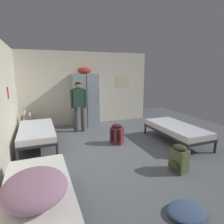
{
  "coord_description": "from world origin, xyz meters",
  "views": [
    {
      "loc": [
        -1.69,
        -4.04,
        1.96
      ],
      "look_at": [
        0.0,
        0.28,
        0.95
      ],
      "focal_mm": 30.6,
      "sensor_mm": 36.0,
      "label": 1
    }
  ],
  "objects_px": {
    "bed_left_rear": "(37,131)",
    "lotion_bottle": "(30,114)",
    "water_bottle": "(24,113)",
    "locker_bank": "(85,99)",
    "shelf_unit": "(28,123)",
    "person_traveler": "(79,102)",
    "backpack_olive": "(179,159)",
    "bed_right": "(176,129)",
    "backpack_maroon": "(117,134)",
    "bed_left_front": "(38,194)",
    "bedding_heap": "(35,187)",
    "clothes_pile_denim": "(186,211)"
  },
  "relations": [
    {
      "from": "locker_bank",
      "to": "bed_left_rear",
      "type": "height_order",
      "value": "locker_bank"
    },
    {
      "from": "water_bottle",
      "to": "clothes_pile_denim",
      "type": "bearing_deg",
      "value": -64.32
    },
    {
      "from": "bed_left_rear",
      "to": "backpack_olive",
      "type": "xyz_separation_m",
      "value": [
        2.59,
        -2.48,
        -0.12
      ]
    },
    {
      "from": "bed_left_rear",
      "to": "lotion_bottle",
      "type": "height_order",
      "value": "lotion_bottle"
    },
    {
      "from": "water_bottle",
      "to": "bed_right",
      "type": "bearing_deg",
      "value": -31.06
    },
    {
      "from": "bed_left_rear",
      "to": "shelf_unit",
      "type": "bearing_deg",
      "value": 102.26
    },
    {
      "from": "backpack_maroon",
      "to": "clothes_pile_denim",
      "type": "distance_m",
      "value": 2.81
    },
    {
      "from": "bedding_heap",
      "to": "clothes_pile_denim",
      "type": "distance_m",
      "value": 2.04
    },
    {
      "from": "bed_right",
      "to": "lotion_bottle",
      "type": "bearing_deg",
      "value": 148.6
    },
    {
      "from": "bedding_heap",
      "to": "backpack_olive",
      "type": "relative_size",
      "value": 1.55
    },
    {
      "from": "shelf_unit",
      "to": "bed_left_front",
      "type": "height_order",
      "value": "shelf_unit"
    },
    {
      "from": "backpack_olive",
      "to": "clothes_pile_denim",
      "type": "bearing_deg",
      "value": -124.73
    },
    {
      "from": "person_traveler",
      "to": "water_bottle",
      "type": "height_order",
      "value": "person_traveler"
    },
    {
      "from": "shelf_unit",
      "to": "clothes_pile_denim",
      "type": "relative_size",
      "value": 1.01
    },
    {
      "from": "shelf_unit",
      "to": "clothes_pile_denim",
      "type": "xyz_separation_m",
      "value": [
        2.15,
        -4.62,
        -0.29
      ]
    },
    {
      "from": "lotion_bottle",
      "to": "clothes_pile_denim",
      "type": "height_order",
      "value": "lotion_bottle"
    },
    {
      "from": "shelf_unit",
      "to": "bed_left_rear",
      "type": "bearing_deg",
      "value": -77.74
    },
    {
      "from": "bed_left_rear",
      "to": "person_traveler",
      "type": "xyz_separation_m",
      "value": [
        1.3,
        0.75,
        0.59
      ]
    },
    {
      "from": "lotion_bottle",
      "to": "backpack_olive",
      "type": "height_order",
      "value": "lotion_bottle"
    },
    {
      "from": "bed_left_front",
      "to": "backpack_olive",
      "type": "xyz_separation_m",
      "value": [
        2.59,
        0.35,
        -0.12
      ]
    },
    {
      "from": "bed_right",
      "to": "bedding_heap",
      "type": "height_order",
      "value": "bedding_heap"
    },
    {
      "from": "backpack_maroon",
      "to": "bed_left_rear",
      "type": "bearing_deg",
      "value": 161.77
    },
    {
      "from": "water_bottle",
      "to": "locker_bank",
      "type": "bearing_deg",
      "value": 5.44
    },
    {
      "from": "bed_left_rear",
      "to": "lotion_bottle",
      "type": "distance_m",
      "value": 1.15
    },
    {
      "from": "bed_right",
      "to": "person_traveler",
      "type": "distance_m",
      "value": 3.06
    },
    {
      "from": "bedding_heap",
      "to": "backpack_maroon",
      "type": "height_order",
      "value": "bedding_heap"
    },
    {
      "from": "bed_right",
      "to": "backpack_olive",
      "type": "bearing_deg",
      "value": -127.73
    },
    {
      "from": "water_bottle",
      "to": "shelf_unit",
      "type": "bearing_deg",
      "value": -14.04
    },
    {
      "from": "locker_bank",
      "to": "bed_left_rear",
      "type": "bearing_deg",
      "value": -140.68
    },
    {
      "from": "person_traveler",
      "to": "clothes_pile_denim",
      "type": "distance_m",
      "value": 4.36
    },
    {
      "from": "locker_bank",
      "to": "water_bottle",
      "type": "relative_size",
      "value": 8.71
    },
    {
      "from": "bed_left_front",
      "to": "backpack_maroon",
      "type": "relative_size",
      "value": 3.45
    },
    {
      "from": "shelf_unit",
      "to": "backpack_olive",
      "type": "relative_size",
      "value": 1.04
    },
    {
      "from": "locker_bank",
      "to": "person_traveler",
      "type": "xyz_separation_m",
      "value": [
        -0.36,
        -0.61,
        0.0
      ]
    },
    {
      "from": "bed_left_front",
      "to": "person_traveler",
      "type": "relative_size",
      "value": 1.18
    },
    {
      "from": "bedding_heap",
      "to": "water_bottle",
      "type": "bearing_deg",
      "value": 94.29
    },
    {
      "from": "bed_right",
      "to": "bed_left_rear",
      "type": "relative_size",
      "value": 1.0
    },
    {
      "from": "bed_left_rear",
      "to": "lotion_bottle",
      "type": "relative_size",
      "value": 12.98
    },
    {
      "from": "bed_right",
      "to": "backpack_olive",
      "type": "relative_size",
      "value": 3.45
    },
    {
      "from": "locker_bank",
      "to": "water_bottle",
      "type": "xyz_separation_m",
      "value": [
        -1.99,
        -0.19,
        -0.29
      ]
    },
    {
      "from": "bed_right",
      "to": "bed_left_rear",
      "type": "height_order",
      "value": "same"
    },
    {
      "from": "locker_bank",
      "to": "shelf_unit",
      "type": "bearing_deg",
      "value": -173.74
    },
    {
      "from": "shelf_unit",
      "to": "water_bottle",
      "type": "height_order",
      "value": "water_bottle"
    },
    {
      "from": "backpack_maroon",
      "to": "shelf_unit",
      "type": "bearing_deg",
      "value": 141.46
    },
    {
      "from": "bed_left_rear",
      "to": "backpack_maroon",
      "type": "height_order",
      "value": "backpack_maroon"
    },
    {
      "from": "clothes_pile_denim",
      "to": "backpack_maroon",
      "type": "bearing_deg",
      "value": 87.26
    },
    {
      "from": "bed_right",
      "to": "backpack_maroon",
      "type": "distance_m",
      "value": 1.64
    },
    {
      "from": "water_bottle",
      "to": "person_traveler",
      "type": "bearing_deg",
      "value": -14.36
    },
    {
      "from": "shelf_unit",
      "to": "bedding_heap",
      "type": "relative_size",
      "value": 0.67
    },
    {
      "from": "locker_bank",
      "to": "backpack_maroon",
      "type": "bearing_deg",
      "value": -79.55
    }
  ]
}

